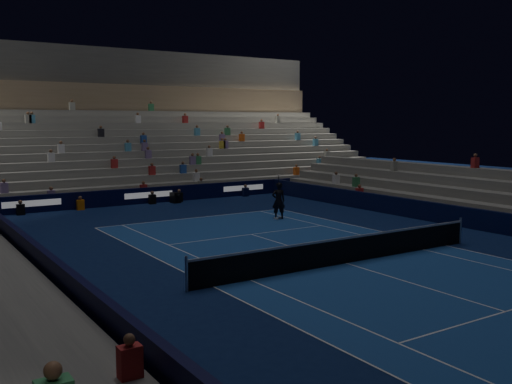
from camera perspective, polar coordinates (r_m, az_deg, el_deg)
The scene contains 9 objects.
ground at distance 21.30m, azimuth 8.89°, elevation -7.01°, with size 90.00×90.00×0.00m, color #0B1A45.
court_surface at distance 21.30m, azimuth 8.89°, elevation -6.99°, with size 10.97×23.77×0.01m, color navy.
sponsor_barrier_far at distance 36.86m, azimuth -10.64°, elevation -0.33°, with size 44.00×0.25×1.00m, color black.
sponsor_barrier_east at distance 28.49m, azimuth 23.63°, elevation -2.93°, with size 0.25×37.00×1.00m, color black.
sponsor_barrier_west at distance 16.56m, azimuth -17.35°, elevation -9.54°, with size 0.25×37.00×1.00m, color black.
grandstand_main at distance 45.44m, azimuth -15.26°, elevation 4.55°, with size 44.00×15.20×11.20m.
tennis_net at distance 21.18m, azimuth 8.92°, elevation -5.68°, with size 12.90×0.10×1.10m.
tennis_player at distance 30.30m, azimuth 2.25°, elevation -0.86°, with size 0.72×0.47×1.96m, color black.
broadcast_camera at distance 36.77m, azimuth -7.97°, elevation -0.55°, with size 0.56×0.99×0.66m.
Camera 1 is at (-13.86, -15.34, 5.12)m, focal length 40.39 mm.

